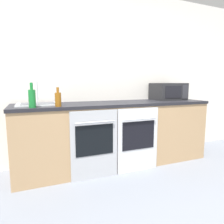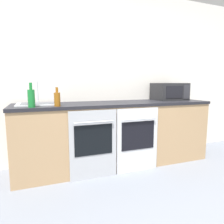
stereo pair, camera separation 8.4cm
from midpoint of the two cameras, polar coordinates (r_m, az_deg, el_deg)
The scene contains 8 objects.
wall_back at distance 3.18m, azimuth -0.35°, elevation 10.26°, with size 10.00×0.06×2.60m.
counter_back at distance 2.93m, azimuth 2.07°, elevation -6.12°, with size 2.79×0.68×0.92m.
oven_left at distance 2.49m, azimuth -4.35°, elevation -9.23°, with size 0.59×0.06×0.86m.
oven_right at distance 2.71m, azimuth 8.19°, elevation -7.84°, with size 0.59×0.06×0.86m.
microwave at distance 3.41m, azimuth 16.75°, elevation 5.61°, with size 0.51×0.39×0.27m.
bottle_amber at distance 2.40m, azimuth -14.44°, elevation 3.65°, with size 0.07×0.07×0.22m.
bottle_green at distance 2.38m, azimuth -21.13°, elevation 3.81°, with size 0.08×0.08×0.28m.
sink at distance 2.68m, azimuth -19.53°, elevation 2.32°, with size 0.51×0.43×0.29m.
Camera 2 is at (-1.05, -0.88, 1.17)m, focal length 32.00 mm.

